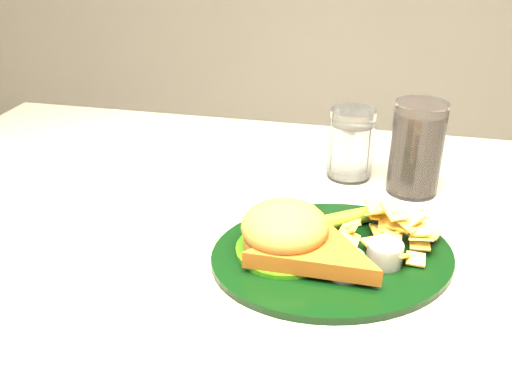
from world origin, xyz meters
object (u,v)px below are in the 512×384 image
Objects in this scene: water_glass at (351,144)px; cola_glass at (416,148)px; dinner_plate at (334,235)px; fork_napkin at (381,256)px.

cola_glass is (0.09, -0.03, 0.01)m from water_glass.
fork_napkin is (0.06, 0.01, -0.03)m from dinner_plate.
water_glass is at bearing 114.69° from fork_napkin.
cola_glass is at bearing 89.90° from fork_napkin.
dinner_plate is at bearing -90.07° from water_glass.
fork_napkin is (0.06, -0.22, -0.05)m from water_glass.
cola_glass is at bearing 41.08° from dinner_plate.
cola_glass reaches higher than water_glass.
dinner_plate is 2.70× the size of water_glass.
fork_napkin is at bearing -100.75° from cola_glass.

